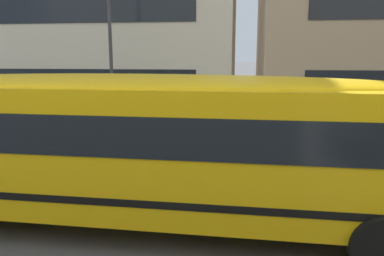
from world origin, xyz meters
TOP-DOWN VIEW (x-y plane):
  - ground_plane at (0.00, 0.00)m, footprint 400.00×400.00m
  - sidewalk_far at (0.00, 7.13)m, footprint 120.00×3.00m
  - lane_centreline at (0.00, 0.00)m, footprint 110.00×0.16m
  - school_bus at (-1.50, -1.93)m, footprint 12.39×3.07m
  - street_lamp at (-4.50, 6.43)m, footprint 0.44×0.44m

SIDE VIEW (x-z plane):
  - ground_plane at x=0.00m, z-range 0.00..0.00m
  - lane_centreline at x=0.00m, z-range 0.00..0.01m
  - sidewalk_far at x=0.00m, z-range 0.00..0.01m
  - school_bus at x=-1.50m, z-range 0.26..3.02m
  - street_lamp at x=-4.50m, z-range 0.91..7.71m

